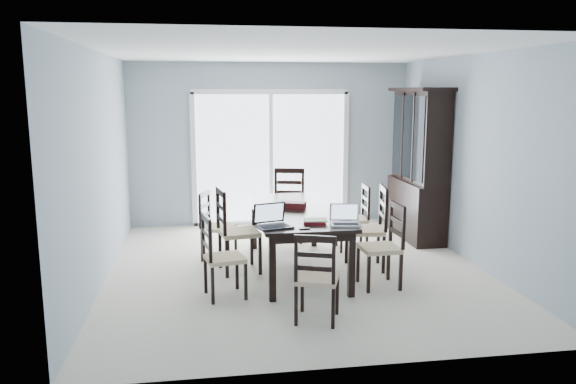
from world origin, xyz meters
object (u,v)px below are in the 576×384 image
Objects in this scene: chair_right_mid at (374,219)px; hot_tub at (244,188)px; china_hutch at (418,166)px; laptop_silver at (345,220)px; chair_end_far at (289,196)px; laptop_dark at (274,222)px; cell_phone at (305,229)px; chair_end_near at (316,269)px; chair_right_far at (358,210)px; dining_table at (296,216)px; game_box at (292,205)px; chair_left_far at (212,218)px; chair_left_mid at (231,221)px; chair_right_near at (388,236)px; chair_left_near at (216,248)px.

hot_tub is at bearing 28.88° from chair_right_mid.
laptop_silver is at bearing -127.74° from china_hutch.
laptop_dark is at bearing 91.55° from chair_end_far.
cell_phone is (-1.02, -0.88, 0.13)m from chair_right_mid.
hot_tub is at bearing 113.05° from chair_end_near.
chair_right_mid is 0.86m from chair_right_far.
chair_right_far reaches higher than laptop_dark.
dining_table is 0.14m from game_box.
hot_tub is (-0.37, 3.45, -0.24)m from dining_table.
chair_left_far is 0.85× the size of chair_end_far.
chair_left_far is at bearing 50.93° from chair_end_far.
dining_table is 2.17× the size of chair_end_near.
chair_left_mid reaches higher than dining_table.
dining_table is 0.95m from laptop_dark.
chair_right_near is at bearing -39.00° from dining_table.
chair_right_near is (-1.12, -1.98, -0.50)m from china_hutch.
dining_table is 1.86× the size of chair_right_mid.
china_hutch is 3.13m from chair_left_far.
chair_end_far is 2.46m from cell_phone.
china_hutch is 1.95m from chair_end_far.
chair_left_far is (-1.00, 0.63, -0.14)m from dining_table.
laptop_silver is (-1.64, -2.12, -0.27)m from china_hutch.
chair_right_mid is (-1.09, -1.34, -0.45)m from china_hutch.
chair_left_mid is 2.91× the size of laptop_dark.
laptop_dark is 3.82× the size of cell_phone.
chair_left_mid reaches higher than hot_tub.
laptop_silver is (-0.56, -0.78, 0.18)m from chair_right_mid.
chair_right_mid reaches higher than game_box.
chair_right_far is at bearing 103.26° from chair_left_mid.
chair_right_near is 1.34m from chair_end_near.
chair_right_far is at bearing -5.84° from chair_right_near.
cell_phone is at bearing -94.63° from dining_table.
chair_right_near is (0.90, -0.73, -0.10)m from dining_table.
laptop_silver is (-0.52, -0.14, 0.23)m from chair_right_near.
laptop_dark is 0.76m from laptop_silver.
chair_right_far is (1.78, 0.74, -0.08)m from chair_left_mid.
dining_table is 2.17× the size of chair_left_far.
hot_tub is at bearing 137.49° from china_hutch.
laptop_silver is 0.20× the size of hot_tub.
cell_phone is (0.01, 0.66, 0.22)m from chair_end_near.
china_hutch reaches higher than chair_left_mid.
chair_right_near reaches higher than chair_left_near.
china_hutch is at bearing 104.23° from chair_left_mid.
chair_right_near reaches higher than game_box.
china_hutch is 3.10m from chair_left_mid.
china_hutch is 2.13× the size of chair_right_far.
chair_right_near is 1.05× the size of chair_right_far.
chair_right_mid is at bearing -5.62° from chair_right_near.
chair_right_far is (1.99, 0.14, 0.01)m from chair_left_far.
chair_end_near is 0.87m from laptop_dark.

